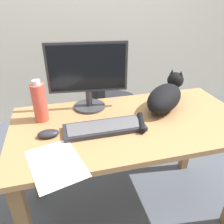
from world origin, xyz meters
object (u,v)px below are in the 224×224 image
cat (166,96)px  keyboard (104,128)px  office_chair (109,112)px  water_bottle (40,102)px  monitor (88,74)px  computer_mouse (48,134)px

cat → keyboard: bearing=-159.6°
office_chair → cat: (0.22, -0.63, 0.42)m
keyboard → water_bottle: 0.39m
office_chair → keyboard: 0.89m
keyboard → cat: size_ratio=0.96×
cat → water_bottle: (-0.76, 0.03, 0.03)m
keyboard → cat: cat is taller
monitor → water_bottle: (-0.29, -0.09, -0.11)m
monitor → cat: monitor is taller
monitor → cat: bearing=-14.4°
cat → computer_mouse: cat is taller
computer_mouse → water_bottle: size_ratio=0.45×
keyboard → monitor: bearing=97.1°
cat → computer_mouse: size_ratio=4.17×
office_chair → water_bottle: size_ratio=3.80×
office_chair → cat: cat is taller
keyboard → office_chair: bearing=74.6°
office_chair → keyboard: (-0.22, -0.79, 0.35)m
keyboard → computer_mouse: computer_mouse is taller
cat → water_bottle: 0.76m
monitor → computer_mouse: size_ratio=4.36×
monitor → keyboard: 0.36m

